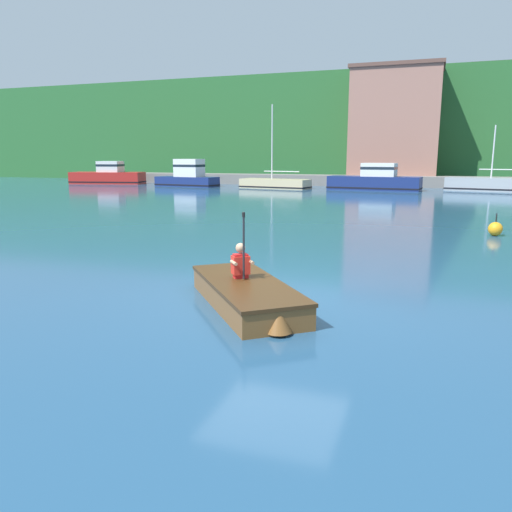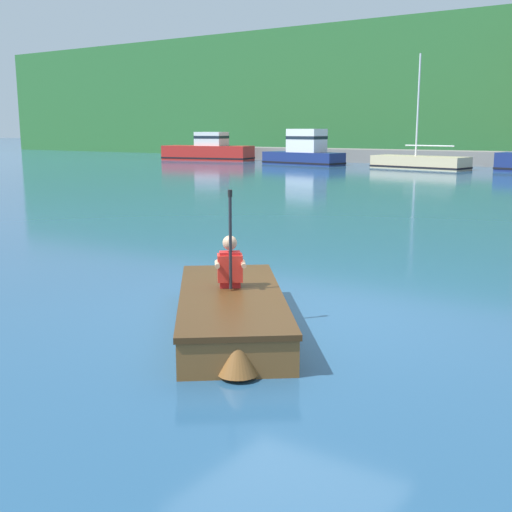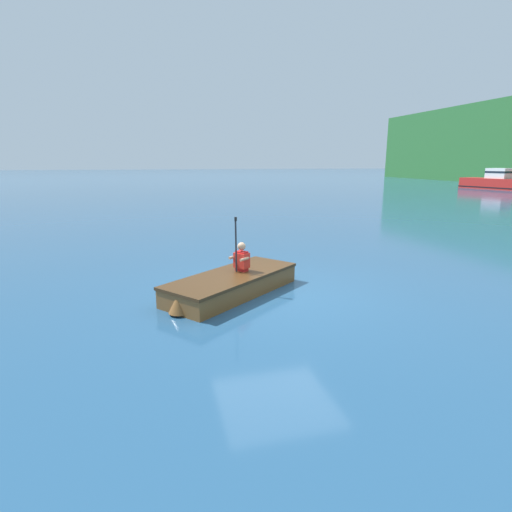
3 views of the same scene
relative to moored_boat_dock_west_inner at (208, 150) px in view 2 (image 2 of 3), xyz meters
name	(u,v)px [view 2 (image 2 of 3)]	position (x,y,z in m)	size (l,w,h in m)	color
ground_plane	(292,315)	(26.00, -31.28, -0.72)	(300.00, 300.00, 0.00)	navy
moored_boat_dock_west_inner	(208,150)	(0.00, 0.00, 0.00)	(7.01, 3.53, 2.07)	red
moored_boat_dock_center_far	(304,152)	(8.89, -1.25, 0.11)	(5.73, 2.59, 2.28)	navy
moored_boat_dock_east_inner	(420,163)	(16.73, -1.50, -0.36)	(5.84, 2.80, 6.46)	#CCB789
rowboat_foreground	(231,310)	(25.75, -32.20, -0.48)	(2.84, 3.14, 0.42)	brown
person_paddler	(230,264)	(25.54, -31.93, -0.03)	(0.46, 0.46, 1.16)	red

